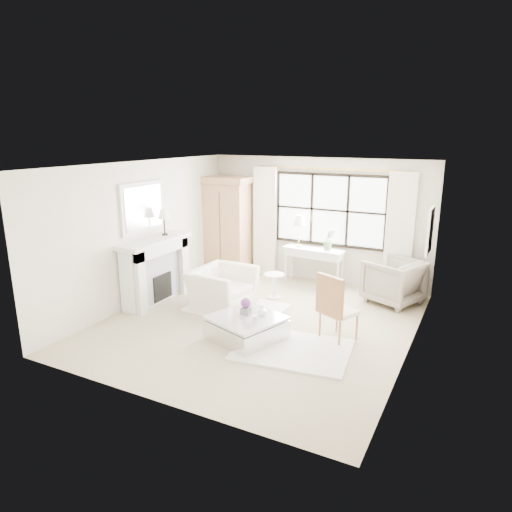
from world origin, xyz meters
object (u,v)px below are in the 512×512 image
at_px(console_table, 314,266).
at_px(club_armchair, 222,288).
at_px(coffee_table, 246,328).
at_px(armoire, 227,224).

xyz_separation_m(console_table, club_armchair, (-1.06, -2.08, -0.03)).
relative_size(club_armchair, coffee_table, 0.90).
relative_size(armoire, club_armchair, 1.97).
bearing_deg(console_table, club_armchair, -112.73).
distance_m(club_armchair, coffee_table, 1.51).
xyz_separation_m(armoire, console_table, (2.14, 0.07, -0.74)).
relative_size(console_table, club_armchair, 1.17).
xyz_separation_m(armoire, club_armchair, (1.08, -2.02, -0.77)).
bearing_deg(armoire, coffee_table, -55.98).
bearing_deg(club_armchair, armoire, 31.64).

